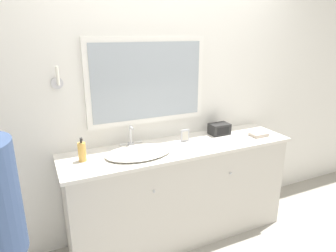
# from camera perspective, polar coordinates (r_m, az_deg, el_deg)

# --- Properties ---
(ground_plane) EXTENTS (14.00, 14.00, 0.00)m
(ground_plane) POSITION_cam_1_polar(r_m,az_deg,el_deg) (2.92, 4.78, -22.72)
(ground_plane) COLOR #9E998E
(wall_back) EXTENTS (8.00, 0.18, 2.55)m
(wall_back) POSITION_cam_1_polar(r_m,az_deg,el_deg) (2.80, -0.48, 5.12)
(wall_back) COLOR white
(wall_back) RESTS_ON ground_plane
(vanity_counter) EXTENTS (2.08, 0.55, 0.92)m
(vanity_counter) POSITION_cam_1_polar(r_m,az_deg,el_deg) (2.85, 2.23, -12.41)
(vanity_counter) COLOR beige
(vanity_counter) RESTS_ON ground_plane
(sink_basin) EXTENTS (0.55, 0.41, 0.19)m
(sink_basin) POSITION_cam_1_polar(r_m,az_deg,el_deg) (2.48, -5.66, -4.95)
(sink_basin) COLOR silver
(sink_basin) RESTS_ON vanity_counter
(soap_bottle) EXTENTS (0.06, 0.06, 0.19)m
(soap_bottle) POSITION_cam_1_polar(r_m,az_deg,el_deg) (2.41, -16.06, -4.70)
(soap_bottle) COLOR gold
(soap_bottle) RESTS_ON vanity_counter
(appliance_box) EXTENTS (0.19, 0.13, 0.11)m
(appliance_box) POSITION_cam_1_polar(r_m,az_deg,el_deg) (2.97, 9.76, -0.55)
(appliance_box) COLOR black
(appliance_box) RESTS_ON vanity_counter
(picture_frame) EXTENTS (0.08, 0.01, 0.11)m
(picture_frame) POSITION_cam_1_polar(r_m,az_deg,el_deg) (2.74, 3.26, -1.83)
(picture_frame) COLOR #B2B2B7
(picture_frame) RESTS_ON vanity_counter
(hand_towel_near_sink) EXTENTS (0.16, 0.12, 0.03)m
(hand_towel_near_sink) POSITION_cam_1_polar(r_m,az_deg,el_deg) (3.02, 16.87, -1.54)
(hand_towel_near_sink) COLOR #B7A899
(hand_towel_near_sink) RESTS_ON vanity_counter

